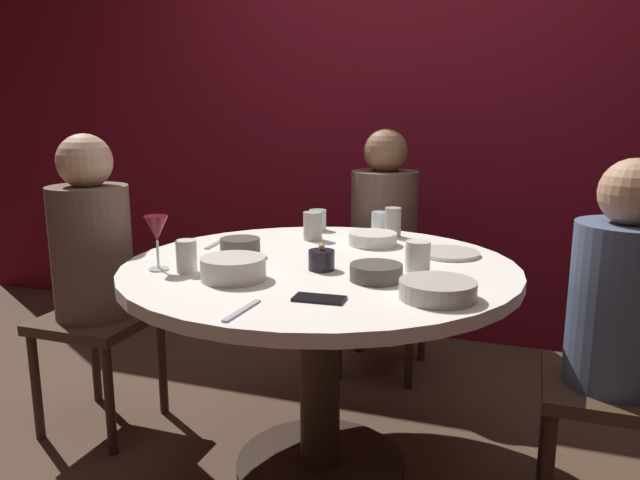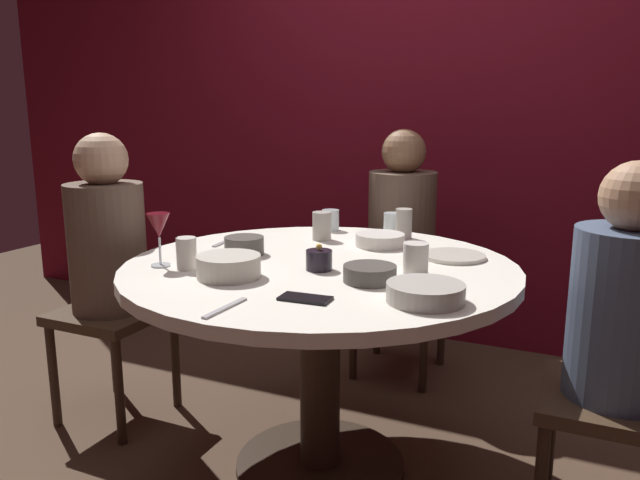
# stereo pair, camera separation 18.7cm
# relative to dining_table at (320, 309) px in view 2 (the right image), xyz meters

# --- Properties ---
(ground_plane) EXTENTS (8.00, 8.00, 0.00)m
(ground_plane) POSITION_rel_dining_table_xyz_m (0.00, 0.00, -0.60)
(ground_plane) COLOR #4C3828
(back_wall) EXTENTS (6.00, 0.10, 2.60)m
(back_wall) POSITION_rel_dining_table_xyz_m (0.00, 1.49, 0.70)
(back_wall) COLOR maroon
(back_wall) RESTS_ON ground
(dining_table) EXTENTS (1.31, 1.31, 0.76)m
(dining_table) POSITION_rel_dining_table_xyz_m (0.00, 0.00, 0.00)
(dining_table) COLOR silver
(dining_table) RESTS_ON ground
(seated_diner_left) EXTENTS (0.40, 0.40, 1.17)m
(seated_diner_left) POSITION_rel_dining_table_xyz_m (-0.93, 0.00, 0.13)
(seated_diner_left) COLOR #3F2D1E
(seated_diner_left) RESTS_ON ground
(seated_diner_back) EXTENTS (0.40, 0.40, 1.17)m
(seated_diner_back) POSITION_rel_dining_table_xyz_m (0.00, 0.92, 0.13)
(seated_diner_back) COLOR #3F2D1E
(seated_diner_back) RESTS_ON ground
(seated_diner_right) EXTENTS (0.40, 0.40, 1.13)m
(seated_diner_right) POSITION_rel_dining_table_xyz_m (0.92, 0.00, 0.10)
(seated_diner_right) COLOR #3F2D1E
(seated_diner_right) RESTS_ON ground
(candle_holder) EXTENTS (0.08, 0.08, 0.09)m
(candle_holder) POSITION_rel_dining_table_xyz_m (0.03, -0.08, 0.19)
(candle_holder) COLOR black
(candle_holder) RESTS_ON dining_table
(wine_glass) EXTENTS (0.08, 0.08, 0.18)m
(wine_glass) POSITION_rel_dining_table_xyz_m (-0.46, -0.25, 0.29)
(wine_glass) COLOR silver
(wine_glass) RESTS_ON dining_table
(dinner_plate) EXTENTS (0.22, 0.22, 0.01)m
(dinner_plate) POSITION_rel_dining_table_xyz_m (0.39, 0.26, 0.17)
(dinner_plate) COLOR beige
(dinner_plate) RESTS_ON dining_table
(cell_phone) EXTENTS (0.14, 0.08, 0.01)m
(cell_phone) POSITION_rel_dining_table_xyz_m (0.13, -0.38, 0.16)
(cell_phone) COLOR black
(cell_phone) RESTS_ON dining_table
(bowl_serving_large) EXTENTS (0.18, 0.18, 0.05)m
(bowl_serving_large) POSITION_rel_dining_table_xyz_m (0.09, 0.34, 0.18)
(bowl_serving_large) COLOR silver
(bowl_serving_large) RESTS_ON dining_table
(bowl_salad_center) EXTENTS (0.20, 0.20, 0.07)m
(bowl_salad_center) POSITION_rel_dining_table_xyz_m (-0.18, -0.27, 0.19)
(bowl_salad_center) COLOR beige
(bowl_salad_center) RESTS_ON dining_table
(bowl_small_white) EXTENTS (0.21, 0.21, 0.05)m
(bowl_small_white) POSITION_rel_dining_table_xyz_m (0.43, -0.26, 0.19)
(bowl_small_white) COLOR #B2ADA3
(bowl_small_white) RESTS_ON dining_table
(bowl_sauce_side) EXTENTS (0.14, 0.14, 0.06)m
(bowl_sauce_side) POSITION_rel_dining_table_xyz_m (-0.30, 0.01, 0.19)
(bowl_sauce_side) COLOR #4C4742
(bowl_sauce_side) RESTS_ON dining_table
(bowl_rice_portion) EXTENTS (0.16, 0.16, 0.05)m
(bowl_rice_portion) POSITION_rel_dining_table_xyz_m (0.23, -0.14, 0.18)
(bowl_rice_portion) COLOR #4C4742
(bowl_rice_portion) RESTS_ON dining_table
(cup_near_candle) EXTENTS (0.07, 0.07, 0.09)m
(cup_near_candle) POSITION_rel_dining_table_xyz_m (-0.20, 0.54, 0.20)
(cup_near_candle) COLOR silver
(cup_near_candle) RESTS_ON dining_table
(cup_by_left_diner) EXTENTS (0.07, 0.07, 0.11)m
(cup_by_left_diner) POSITION_rel_dining_table_xyz_m (-0.15, 0.35, 0.22)
(cup_by_left_diner) COLOR #B2ADA3
(cup_by_left_diner) RESTS_ON dining_table
(cup_by_right_diner) EXTENTS (0.06, 0.06, 0.10)m
(cup_by_right_diner) POSITION_rel_dining_table_xyz_m (-0.36, -0.25, 0.21)
(cup_by_right_diner) COLOR silver
(cup_by_right_diner) RESTS_ON dining_table
(cup_center_front) EXTENTS (0.08, 0.08, 0.10)m
(cup_center_front) POSITION_rel_dining_table_xyz_m (0.33, 0.01, 0.21)
(cup_center_front) COLOR silver
(cup_center_front) RESTS_ON dining_table
(cup_far_edge) EXTENTS (0.07, 0.07, 0.12)m
(cup_far_edge) POSITION_rel_dining_table_xyz_m (0.13, 0.51, 0.22)
(cup_far_edge) COLOR #B2ADA3
(cup_far_edge) RESTS_ON dining_table
(cup_beside_wine) EXTENTS (0.07, 0.07, 0.09)m
(cup_beside_wine) POSITION_rel_dining_table_xyz_m (0.06, 0.58, 0.20)
(cup_beside_wine) COLOR silver
(cup_beside_wine) RESTS_ON dining_table
(fork_near_plate) EXTENTS (0.03, 0.18, 0.01)m
(fork_near_plate) POSITION_rel_dining_table_xyz_m (-0.47, 0.15, 0.16)
(fork_near_plate) COLOR #B7B7BC
(fork_near_plate) RESTS_ON dining_table
(knife_near_plate) EXTENTS (0.02, 0.18, 0.01)m
(knife_near_plate) POSITION_rel_dining_table_xyz_m (-0.02, -0.54, 0.16)
(knife_near_plate) COLOR #B7B7BC
(knife_near_plate) RESTS_ON dining_table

